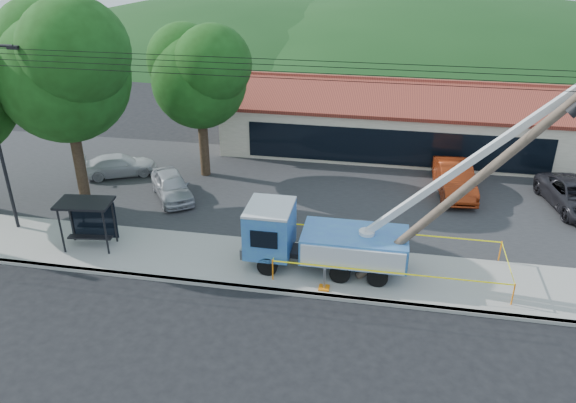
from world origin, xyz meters
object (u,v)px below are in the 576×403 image
(utility_truck, at_px, (324,236))
(car_red, at_px, (452,194))
(car_dark, at_px, (571,210))
(car_silver, at_px, (173,199))
(bus_shelter, at_px, (87,213))
(car_white, at_px, (121,176))
(leaning_pole, at_px, (479,179))

(utility_truck, height_order, car_red, utility_truck)
(car_dark, bearing_deg, car_silver, 175.19)
(car_silver, bearing_deg, utility_truck, -65.26)
(car_dark, bearing_deg, bus_shelter, -172.18)
(car_silver, height_order, car_white, car_silver)
(car_red, relative_size, car_dark, 0.97)
(leaning_pole, distance_m, car_silver, 16.59)
(leaning_pole, height_order, car_red, leaning_pole)
(car_silver, bearing_deg, car_dark, -26.97)
(car_silver, relative_size, car_red, 0.83)
(car_silver, height_order, car_dark, car_dark)
(bus_shelter, xyz_separation_m, car_red, (16.82, 9.02, -1.83))
(car_white, distance_m, car_dark, 25.23)
(utility_truck, height_order, car_white, utility_truck)
(bus_shelter, bearing_deg, car_dark, 12.99)
(leaning_pole, distance_m, bus_shelter, 16.74)
(leaning_pole, bearing_deg, car_white, 156.23)
(car_silver, relative_size, car_white, 0.98)
(bus_shelter, height_order, car_silver, bus_shelter)
(bus_shelter, relative_size, car_white, 0.60)
(car_red, xyz_separation_m, car_dark, (5.99, -0.91, 0.00))
(bus_shelter, bearing_deg, car_white, 100.41)
(bus_shelter, height_order, car_dark, bus_shelter)
(car_white, bearing_deg, bus_shelter, 171.11)
(car_red, height_order, car_white, car_red)
(car_white, bearing_deg, car_silver, -145.73)
(utility_truck, bearing_deg, car_white, 149.15)
(utility_truck, bearing_deg, bus_shelter, -179.45)
(car_red, relative_size, car_white, 1.18)
(utility_truck, bearing_deg, leaning_pole, -4.69)
(utility_truck, xyz_separation_m, bus_shelter, (-10.70, -0.10, 0.16))
(bus_shelter, distance_m, car_dark, 24.27)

